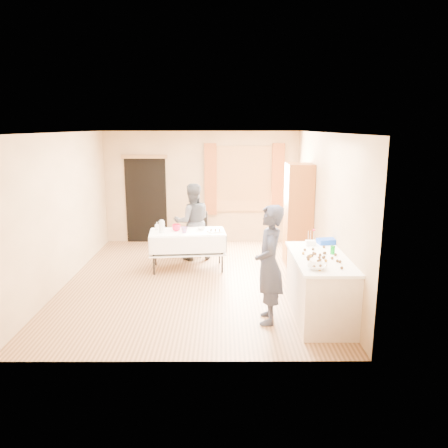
{
  "coord_description": "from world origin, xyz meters",
  "views": [
    {
      "loc": [
        0.5,
        -7.4,
        2.7
      ],
      "look_at": [
        0.52,
        0.0,
        1.04
      ],
      "focal_mm": 35.0,
      "sensor_mm": 36.0,
      "label": 1
    }
  ],
  "objects_px": {
    "counter": "(320,287)",
    "chair": "(197,242)",
    "party_table": "(188,247)",
    "woman": "(192,222)",
    "girl": "(269,265)",
    "cabinet": "(298,215)"
  },
  "relations": [
    {
      "from": "cabinet",
      "to": "chair",
      "type": "relative_size",
      "value": 2.15
    },
    {
      "from": "counter",
      "to": "girl",
      "type": "relative_size",
      "value": 0.99
    },
    {
      "from": "counter",
      "to": "chair",
      "type": "distance_m",
      "value": 3.72
    },
    {
      "from": "counter",
      "to": "girl",
      "type": "height_order",
      "value": "girl"
    },
    {
      "from": "girl",
      "to": "woman",
      "type": "xyz_separation_m",
      "value": [
        -1.26,
        2.98,
        -0.05
      ]
    },
    {
      "from": "woman",
      "to": "girl",
      "type": "bearing_deg",
      "value": 99.67
    },
    {
      "from": "cabinet",
      "to": "chair",
      "type": "bearing_deg",
      "value": 162.69
    },
    {
      "from": "party_table",
      "to": "woman",
      "type": "distance_m",
      "value": 0.74
    },
    {
      "from": "party_table",
      "to": "girl",
      "type": "height_order",
      "value": "girl"
    },
    {
      "from": "party_table",
      "to": "chair",
      "type": "height_order",
      "value": "chair"
    },
    {
      "from": "cabinet",
      "to": "girl",
      "type": "xyz_separation_m",
      "value": [
        -0.85,
        -2.67,
        -0.16
      ]
    },
    {
      "from": "girl",
      "to": "woman",
      "type": "relative_size",
      "value": 1.06
    },
    {
      "from": "cabinet",
      "to": "counter",
      "type": "relative_size",
      "value": 1.21
    },
    {
      "from": "counter",
      "to": "party_table",
      "type": "relative_size",
      "value": 1.1
    },
    {
      "from": "girl",
      "to": "chair",
      "type": "bearing_deg",
      "value": -156.61
    },
    {
      "from": "party_table",
      "to": "chair",
      "type": "bearing_deg",
      "value": 78.04
    },
    {
      "from": "counter",
      "to": "chair",
      "type": "xyz_separation_m",
      "value": [
        -1.95,
        3.16,
        -0.18
      ]
    },
    {
      "from": "counter",
      "to": "woman",
      "type": "xyz_separation_m",
      "value": [
        -2.01,
        2.84,
        0.34
      ]
    },
    {
      "from": "counter",
      "to": "girl",
      "type": "xyz_separation_m",
      "value": [
        -0.75,
        -0.14,
        0.38
      ]
    },
    {
      "from": "woman",
      "to": "chair",
      "type": "bearing_deg",
      "value": -113.97
    },
    {
      "from": "counter",
      "to": "woman",
      "type": "bearing_deg",
      "value": 125.34
    },
    {
      "from": "woman",
      "to": "party_table",
      "type": "bearing_deg",
      "value": 72.38
    }
  ]
}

